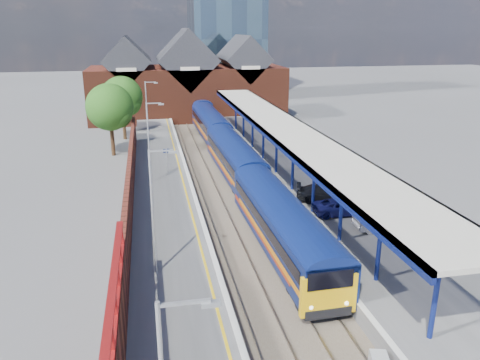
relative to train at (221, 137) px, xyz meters
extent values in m
plane|color=#5B5B5E|center=(-1.49, -3.74, -2.12)|extent=(240.00, 240.00, 0.00)
cube|color=#473D33|center=(-1.49, -13.74, -2.09)|extent=(6.00, 76.00, 0.06)
cube|color=slate|center=(-3.71, -13.74, -2.00)|extent=(0.07, 76.00, 0.14)
cube|color=slate|center=(-2.27, -13.74, -2.00)|extent=(0.07, 76.00, 0.14)
cube|color=slate|center=(-0.71, -13.74, -2.00)|extent=(0.07, 76.00, 0.14)
cube|color=slate|center=(0.73, -13.74, -2.00)|extent=(0.07, 76.00, 0.14)
cube|color=#565659|center=(-6.99, -13.74, -1.62)|extent=(5.00, 76.00, 1.00)
cube|color=#565659|center=(4.51, -13.74, -1.62)|extent=(6.00, 76.00, 1.00)
cube|color=silver|center=(-4.64, -13.74, -1.10)|extent=(0.30, 76.00, 0.05)
cube|color=silver|center=(1.66, -13.74, -1.10)|extent=(0.30, 76.00, 0.05)
cube|color=yellow|center=(-5.24, -13.74, -1.12)|extent=(0.14, 76.00, 0.01)
cube|color=#0C1B56|center=(0.01, -24.78, -0.22)|extent=(3.13, 16.05, 2.50)
cube|color=#0C1B56|center=(0.01, -24.78, 1.03)|extent=(3.13, 16.05, 0.60)
cube|color=#0C1B56|center=(0.01, -8.18, -0.22)|extent=(3.13, 16.05, 2.50)
cube|color=#0C1B56|center=(0.01, -8.18, 1.03)|extent=(3.13, 16.05, 0.60)
cube|color=#0C1B56|center=(0.01, 8.42, -0.22)|extent=(3.13, 16.05, 2.50)
cube|color=#0C1B56|center=(0.01, 8.42, 1.03)|extent=(3.13, 16.05, 0.60)
cube|color=#0C1B56|center=(0.01, 25.02, -0.22)|extent=(3.13, 16.05, 2.50)
cube|color=#0C1B56|center=(0.01, 25.02, 1.03)|extent=(3.13, 16.05, 0.60)
cube|color=black|center=(-1.41, 0.12, 0.23)|extent=(0.04, 60.54, 0.70)
cube|color=orange|center=(-1.42, 0.12, -0.57)|extent=(0.03, 55.27, 0.30)
cube|color=#AB270B|center=(-1.43, 0.12, -0.82)|extent=(0.03, 55.27, 0.30)
cube|color=#F2B20C|center=(0.01, -32.70, -0.42)|extent=(2.83, 0.36, 2.10)
cube|color=black|center=(0.01, -32.80, 0.43)|extent=(2.30, 0.21, 0.90)
cube|color=black|center=(0.01, -30.38, -1.82)|extent=(2.00, 2.40, 0.60)
cube|color=black|center=(0.01, 30.62, -1.82)|extent=(2.00, 2.40, 0.60)
cylinder|color=navy|center=(3.51, -35.74, 0.98)|extent=(0.24, 0.24, 4.20)
cylinder|color=navy|center=(3.51, -30.74, 0.98)|extent=(0.24, 0.24, 4.20)
cylinder|color=navy|center=(3.51, -25.74, 0.98)|extent=(0.24, 0.24, 4.20)
cylinder|color=navy|center=(3.51, -20.74, 0.98)|extent=(0.24, 0.24, 4.20)
cylinder|color=navy|center=(3.51, -15.74, 0.98)|extent=(0.24, 0.24, 4.20)
cylinder|color=navy|center=(3.51, -10.74, 0.98)|extent=(0.24, 0.24, 4.20)
cylinder|color=navy|center=(3.51, -5.74, 0.98)|extent=(0.24, 0.24, 4.20)
cylinder|color=navy|center=(3.51, -0.74, 0.98)|extent=(0.24, 0.24, 4.20)
cylinder|color=navy|center=(3.51, 4.26, 0.98)|extent=(0.24, 0.24, 4.20)
cylinder|color=navy|center=(3.51, 9.26, 0.98)|extent=(0.24, 0.24, 4.20)
cube|color=beige|center=(4.01, -11.74, 3.23)|extent=(4.50, 52.00, 0.25)
cube|color=navy|center=(1.86, -11.74, 3.08)|extent=(0.20, 52.00, 0.55)
cube|color=navy|center=(6.16, -11.74, 3.08)|extent=(0.20, 52.00, 0.55)
cube|color=#A5A8AA|center=(-7.39, -41.74, 5.78)|extent=(1.20, 0.08, 0.08)
cube|color=#A5A8AA|center=(-6.79, -41.74, 5.68)|extent=(0.45, 0.18, 0.12)
cylinder|color=#A5A8AA|center=(-7.99, -27.74, 2.38)|extent=(0.12, 0.12, 7.00)
cube|color=#A5A8AA|center=(-7.39, -27.74, 5.78)|extent=(1.20, 0.08, 0.08)
cube|color=#A5A8AA|center=(-6.79, -27.74, 5.68)|extent=(0.45, 0.18, 0.12)
cylinder|color=#A5A8AA|center=(-7.99, -11.74, 2.38)|extent=(0.12, 0.12, 7.00)
cube|color=#A5A8AA|center=(-7.39, -11.74, 5.78)|extent=(1.20, 0.08, 0.08)
cube|color=#A5A8AA|center=(-6.79, -11.74, 5.68)|extent=(0.45, 0.18, 0.12)
cylinder|color=#A5A8AA|center=(-7.99, 4.26, 2.38)|extent=(0.12, 0.12, 7.00)
cube|color=#A5A8AA|center=(-7.39, 4.26, 5.78)|extent=(1.20, 0.08, 0.08)
cube|color=#A5A8AA|center=(-6.79, 4.26, 5.68)|extent=(0.45, 0.18, 0.12)
cylinder|color=#A5A8AA|center=(-6.49, -9.74, 0.13)|extent=(0.08, 0.08, 2.50)
cube|color=#0C194C|center=(-6.49, -9.74, 1.18)|extent=(0.55, 0.06, 0.35)
cube|color=#592517|center=(-9.59, -19.74, 0.28)|extent=(0.35, 50.00, 2.80)
cube|color=maroon|center=(-9.59, -36.74, 2.68)|extent=(0.30, 15.00, 0.12)
cube|color=maroon|center=(-9.59, -36.74, 1.73)|extent=(0.30, 15.00, 0.12)
cube|color=maroon|center=(-9.59, -37.74, 2.18)|extent=(0.30, 0.12, 1.00)
cube|color=maroon|center=(-9.59, -35.74, 2.18)|extent=(0.30, 0.12, 1.00)
cube|color=maroon|center=(-9.59, -33.74, 2.18)|extent=(0.30, 0.12, 1.00)
cube|color=maroon|center=(-9.59, -31.74, 2.18)|extent=(0.30, 0.12, 1.00)
cube|color=maroon|center=(-9.59, -29.74, 2.18)|extent=(0.30, 0.12, 1.00)
cube|color=#592517|center=(-1.49, 24.26, 1.88)|extent=(30.00, 12.00, 8.00)
cube|color=#232328|center=(-10.49, 24.26, 7.08)|extent=(7.13, 12.00, 7.13)
cube|color=#232328|center=(-1.49, 24.26, 7.08)|extent=(9.16, 12.00, 9.16)
cube|color=#232328|center=(7.51, 24.26, 7.08)|extent=(7.13, 12.00, 7.13)
cube|color=beige|center=(-10.49, 18.21, 6.08)|extent=(2.80, 0.15, 0.50)
cube|color=beige|center=(-1.49, 18.21, 6.08)|extent=(2.80, 0.15, 0.50)
cube|color=beige|center=(7.51, 18.21, 6.08)|extent=(2.80, 0.15, 0.50)
cylinder|color=#382314|center=(-11.99, 2.26, -0.12)|extent=(0.44, 0.44, 4.00)
sphere|color=#174E15|center=(-11.99, 2.26, 3.38)|extent=(5.20, 5.20, 5.20)
sphere|color=#174E15|center=(-11.19, 1.76, 2.68)|extent=(3.20, 3.20, 3.20)
cylinder|color=#382314|center=(-10.99, 10.26, -0.12)|extent=(0.44, 0.44, 4.00)
sphere|color=#174E15|center=(-10.99, 10.26, 3.38)|extent=(5.20, 5.20, 5.20)
sphere|color=#174E15|center=(-10.19, 9.76, 2.68)|extent=(3.20, 3.20, 3.20)
imported|color=#B4B3B8|center=(7.01, -24.77, -0.47)|extent=(3.97, 1.41, 1.30)
imported|color=black|center=(5.20, -19.00, -0.47)|extent=(4.86, 3.19, 1.31)
imported|color=navy|center=(5.32, -21.65, -0.56)|extent=(4.11, 1.98, 1.13)
camera|label=1|loc=(-7.95, -51.00, 11.71)|focal=35.00mm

